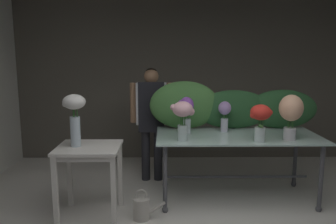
% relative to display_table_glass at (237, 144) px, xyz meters
% --- Properties ---
extents(ground_plane, '(7.60, 7.60, 0.00)m').
position_rel_display_table_glass_xyz_m(ground_plane, '(-0.53, 0.06, -0.70)').
color(ground_plane, silver).
extents(wall_back, '(5.76, 0.12, 2.75)m').
position_rel_display_table_glass_xyz_m(wall_back, '(-0.53, 1.78, 0.68)').
color(wall_back, '#5B564C').
rests_on(wall_back, ground).
extents(display_table_glass, '(1.95, 0.96, 0.82)m').
position_rel_display_table_glass_xyz_m(display_table_glass, '(0.00, 0.00, 0.00)').
color(display_table_glass, silver).
rests_on(display_table_glass, ground).
extents(side_table_white, '(0.67, 0.61, 0.80)m').
position_rel_display_table_glass_xyz_m(side_table_white, '(-1.70, -0.46, -0.01)').
color(side_table_white, silver).
rests_on(side_table_white, ground).
extents(florist, '(0.59, 0.24, 1.59)m').
position_rel_display_table_glass_xyz_m(florist, '(-1.06, 0.64, 0.28)').
color(florist, '#232328').
rests_on(florist, ground).
extents(foliage_backdrop, '(2.19, 0.29, 0.62)m').
position_rel_display_table_glass_xyz_m(foliage_backdrop, '(-0.08, 0.36, 0.39)').
color(foliage_backdrop, '#477F3D').
rests_on(foliage_backdrop, display_table_glass).
extents(vase_scarlet_ranunculus, '(0.24, 0.23, 0.42)m').
position_rel_display_table_glass_xyz_m(vase_scarlet_ranunculus, '(0.17, -0.35, 0.38)').
color(vase_scarlet_ranunculus, silver).
rests_on(vase_scarlet_ranunculus, display_table_glass).
extents(vase_lilac_snapdragons, '(0.16, 0.16, 0.38)m').
position_rel_display_table_glass_xyz_m(vase_lilac_snapdragons, '(-0.13, 0.16, 0.34)').
color(vase_lilac_snapdragons, silver).
rests_on(vase_lilac_snapdragons, display_table_glass).
extents(vase_violet_peonies, '(0.19, 0.18, 0.45)m').
position_rel_display_table_glass_xyz_m(vase_violet_peonies, '(-0.62, 0.06, 0.39)').
color(vase_violet_peonies, silver).
rests_on(vase_violet_peonies, display_table_glass).
extents(vase_blush_anemones, '(0.27, 0.23, 0.45)m').
position_rel_display_table_glass_xyz_m(vase_blush_anemones, '(-0.68, -0.29, 0.41)').
color(vase_blush_anemones, silver).
rests_on(vase_blush_anemones, display_table_glass).
extents(vase_peach_dahlias, '(0.27, 0.27, 0.51)m').
position_rel_display_table_glass_xyz_m(vase_peach_dahlias, '(0.54, -0.26, 0.43)').
color(vase_peach_dahlias, silver).
rests_on(vase_peach_dahlias, display_table_glass).
extents(vase_white_roses_tall, '(0.24, 0.24, 0.56)m').
position_rel_display_table_glass_xyz_m(vase_white_roses_tall, '(-1.83, -0.46, 0.46)').
color(vase_white_roses_tall, silver).
rests_on(vase_white_roses_tall, side_table_white).
extents(watering_can, '(0.35, 0.18, 0.34)m').
position_rel_display_table_glass_xyz_m(watering_can, '(-1.13, -0.54, -0.57)').
color(watering_can, '#B7B2A8').
rests_on(watering_can, ground).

